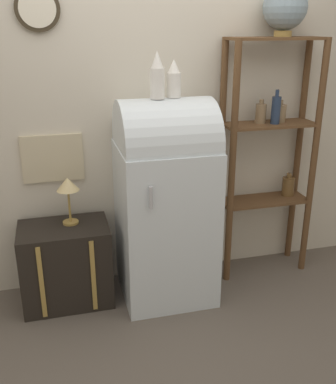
{
  "coord_description": "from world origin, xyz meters",
  "views": [
    {
      "loc": [
        -0.73,
        -2.6,
        1.9
      ],
      "look_at": [
        0.02,
        0.24,
        0.8
      ],
      "focal_mm": 42.0,
      "sensor_mm": 36.0,
      "label": 1
    }
  ],
  "objects_px": {
    "vase_center": "(174,80)",
    "globe": "(285,8)",
    "refrigerator": "(165,198)",
    "vase_left": "(157,77)",
    "suitcase_trunk": "(66,264)",
    "desk_lamp": "(68,188)"
  },
  "relations": [
    {
      "from": "refrigerator",
      "to": "vase_left",
      "type": "height_order",
      "value": "vase_left"
    },
    {
      "from": "globe",
      "to": "desk_lamp",
      "type": "relative_size",
      "value": 1.03
    },
    {
      "from": "vase_left",
      "to": "desk_lamp",
      "type": "bearing_deg",
      "value": 167.94
    },
    {
      "from": "globe",
      "to": "vase_center",
      "type": "bearing_deg",
      "value": -168.57
    },
    {
      "from": "vase_center",
      "to": "refrigerator",
      "type": "bearing_deg",
      "value": -170.49
    },
    {
      "from": "suitcase_trunk",
      "to": "vase_left",
      "type": "distance_m",
      "value": 1.46
    },
    {
      "from": "refrigerator",
      "to": "suitcase_trunk",
      "type": "height_order",
      "value": "refrigerator"
    },
    {
      "from": "suitcase_trunk",
      "to": "desk_lamp",
      "type": "bearing_deg",
      "value": 40.55
    },
    {
      "from": "globe",
      "to": "vase_left",
      "type": "height_order",
      "value": "globe"
    },
    {
      "from": "vase_left",
      "to": "desk_lamp",
      "type": "relative_size",
      "value": 0.88
    },
    {
      "from": "vase_center",
      "to": "vase_left",
      "type": "bearing_deg",
      "value": -167.86
    },
    {
      "from": "vase_center",
      "to": "desk_lamp",
      "type": "bearing_deg",
      "value": 171.77
    },
    {
      "from": "refrigerator",
      "to": "vase_center",
      "type": "bearing_deg",
      "value": 9.51
    },
    {
      "from": "vase_left",
      "to": "vase_center",
      "type": "xyz_separation_m",
      "value": [
        0.12,
        0.02,
        -0.02
      ]
    },
    {
      "from": "globe",
      "to": "desk_lamp",
      "type": "bearing_deg",
      "value": -177.59
    },
    {
      "from": "vase_center",
      "to": "globe",
      "type": "bearing_deg",
      "value": 11.43
    },
    {
      "from": "refrigerator",
      "to": "globe",
      "type": "relative_size",
      "value": 4.18
    },
    {
      "from": "refrigerator",
      "to": "vase_center",
      "type": "distance_m",
      "value": 0.81
    },
    {
      "from": "globe",
      "to": "vase_left",
      "type": "xyz_separation_m",
      "value": [
        -0.95,
        -0.19,
        -0.42
      ]
    },
    {
      "from": "vase_left",
      "to": "vase_center",
      "type": "bearing_deg",
      "value": 12.14
    },
    {
      "from": "globe",
      "to": "refrigerator",
      "type": "bearing_deg",
      "value": -168.69
    },
    {
      "from": "globe",
      "to": "vase_left",
      "type": "bearing_deg",
      "value": -168.48
    }
  ]
}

